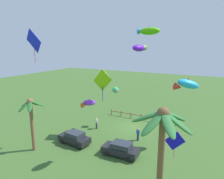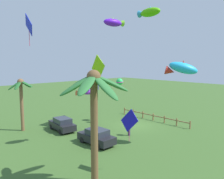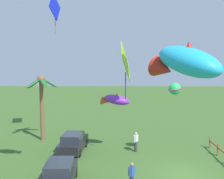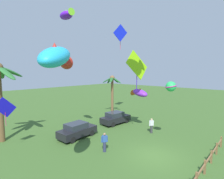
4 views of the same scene
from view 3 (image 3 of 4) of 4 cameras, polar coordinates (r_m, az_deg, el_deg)
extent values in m
plane|color=#3D6028|center=(18.92, 14.70, -16.95)|extent=(120.00, 120.00, 0.00)
cylinder|color=brown|center=(25.71, -14.51, -4.18)|extent=(0.38, 0.38, 5.66)
ellipsoid|color=#236028|center=(26.06, -14.26, 1.47)|extent=(1.51, 0.47, 1.06)
ellipsoid|color=#236028|center=(25.75, -15.94, 1.28)|extent=(0.85, 1.54, 1.13)
ellipsoid|color=#236028|center=(25.04, -16.10, 1.31)|extent=(1.41, 1.42, 1.00)
ellipsoid|color=#236028|center=(24.65, -14.18, 1.48)|extent=(1.61, 1.23, 0.84)
ellipsoid|color=#236028|center=(25.45, -13.09, 1.39)|extent=(0.95, 1.58, 1.06)
sphere|color=brown|center=(25.36, -14.68, 2.13)|extent=(0.72, 0.72, 0.72)
cube|color=brown|center=(22.99, 21.41, -11.70)|extent=(0.12, 0.12, 0.95)
cube|color=brown|center=(24.59, 19.92, -10.47)|extent=(0.12, 0.12, 0.95)
cube|color=black|center=(22.61, -8.15, -11.30)|extent=(4.04, 2.06, 0.70)
cube|color=#282D38|center=(22.29, -8.27, -9.87)|extent=(2.16, 1.68, 0.56)
cylinder|color=black|center=(24.01, -9.26, -11.02)|extent=(0.61, 0.24, 0.60)
cylinder|color=black|center=(23.65, -5.53, -11.23)|extent=(0.61, 0.24, 0.60)
cylinder|color=black|center=(21.80, -10.98, -12.85)|extent=(0.61, 0.24, 0.60)
cylinder|color=black|center=(21.41, -6.87, -13.14)|extent=(0.61, 0.24, 0.60)
cube|color=black|center=(16.99, -10.93, -17.42)|extent=(3.95, 1.82, 0.70)
cube|color=#282D38|center=(16.61, -11.06, -15.63)|extent=(2.08, 1.56, 0.56)
cylinder|color=black|center=(18.34, -12.75, -16.65)|extent=(0.61, 0.20, 0.60)
cylinder|color=black|center=(18.10, -7.68, -16.86)|extent=(0.61, 0.20, 0.60)
cube|color=#2D519E|center=(16.11, 4.18, -16.69)|extent=(0.44, 0.40, 0.54)
sphere|color=#A37556|center=(15.97, 4.19, -15.45)|extent=(0.21, 0.21, 0.21)
cylinder|color=#2D519E|center=(15.95, 3.74, -17.13)|extent=(0.09, 0.09, 0.52)
cylinder|color=#2D519E|center=(16.32, 4.61, -16.59)|extent=(0.09, 0.09, 0.52)
cylinder|color=#38383D|center=(22.48, 5.04, -11.85)|extent=(0.26, 0.26, 0.84)
cube|color=silver|center=(22.27, 5.05, -10.16)|extent=(0.44, 0.40, 0.54)
sphere|color=beige|center=(22.17, 5.06, -9.23)|extent=(0.21, 0.21, 0.21)
cylinder|color=silver|center=(22.09, 4.77, -10.43)|extent=(0.09, 0.09, 0.52)
cylinder|color=silver|center=(22.48, 5.33, -10.14)|extent=(0.09, 0.09, 0.52)
ellipsoid|color=#22B1E9|center=(9.97, 15.83, 5.74)|extent=(3.02, 2.74, 1.60)
cone|color=red|center=(10.74, 10.76, 4.28)|extent=(1.32, 1.29, 1.02)
cone|color=red|center=(9.98, 15.90, 8.22)|extent=(0.74, 0.74, 0.54)
ellipsoid|color=purple|center=(21.61, 1.02, -2.17)|extent=(1.52, 2.36, 1.09)
cone|color=#C0511A|center=(21.87, -1.37, -2.48)|extent=(0.82, 0.90, 0.76)
cone|color=#C0511A|center=(21.57, 1.02, -1.28)|extent=(0.50, 0.50, 0.42)
cube|color=#8BD30E|center=(19.75, 2.90, 5.83)|extent=(3.02, 0.74, 2.98)
cylinder|color=#3A17AF|center=(19.83, 2.87, 0.81)|extent=(0.07, 0.07, 1.98)
cube|color=#0F1EC9|center=(25.64, -11.94, 16.63)|extent=(2.61, 0.48, 2.58)
cylinder|color=#CF385A|center=(25.41, -11.86, 13.30)|extent=(0.06, 0.06, 1.72)
sphere|color=#29C85D|center=(20.26, 13.07, 0.15)|extent=(0.90, 0.90, 0.90)
torus|color=#B83390|center=(20.26, 13.07, 0.15)|extent=(1.28, 1.28, 0.30)
camera|label=1|loc=(22.65, -72.63, 12.56)|focal=32.45mm
camera|label=2|loc=(16.63, -93.66, 1.60)|focal=36.39mm
camera|label=4|loc=(11.68, 64.91, -1.16)|focal=27.68mm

